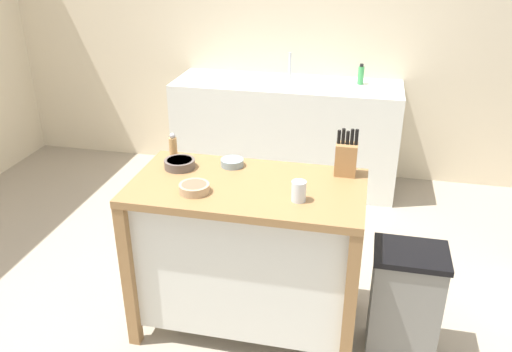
{
  "coord_description": "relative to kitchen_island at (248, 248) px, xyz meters",
  "views": [
    {
      "loc": [
        0.65,
        -2.3,
        2.05
      ],
      "look_at": [
        0.1,
        0.2,
        0.83
      ],
      "focal_mm": 36.8,
      "sensor_mm": 36.0,
      "label": 1
    }
  ],
  "objects": [
    {
      "name": "kitchen_island",
      "position": [
        0.0,
        0.0,
        0.0
      ],
      "size": [
        1.18,
        0.64,
        0.88
      ],
      "color": "olive",
      "rests_on": "ground"
    },
    {
      "name": "bowl_stoneware_deep",
      "position": [
        -0.23,
        -0.15,
        0.41
      ],
      "size": [
        0.15,
        0.15,
        0.04
      ],
      "color": "tan",
      "rests_on": "kitchen_island"
    },
    {
      "name": "knife_block",
      "position": [
        0.47,
        0.22,
        0.48
      ],
      "size": [
        0.11,
        0.09,
        0.25
      ],
      "color": "#9E7042",
      "rests_on": "kitchen_island"
    },
    {
      "name": "bowl_ceramic_small",
      "position": [
        -0.4,
        0.11,
        0.41
      ],
      "size": [
        0.16,
        0.16,
        0.05
      ],
      "color": "#564C47",
      "rests_on": "kitchen_island"
    },
    {
      "name": "pepper_grinder",
      "position": [
        -0.48,
        0.23,
        0.46
      ],
      "size": [
        0.04,
        0.04,
        0.15
      ],
      "color": "tan",
      "rests_on": "kitchen_island"
    },
    {
      "name": "bowl_ceramic_wide",
      "position": [
        -0.13,
        0.19,
        0.41
      ],
      "size": [
        0.12,
        0.12,
        0.04
      ],
      "color": "gray",
      "rests_on": "kitchen_island"
    },
    {
      "name": "sink_counter",
      "position": [
        -0.11,
        1.86,
        -0.04
      ],
      "size": [
        1.87,
        0.6,
        0.9
      ],
      "color": "silver",
      "rests_on": "ground"
    },
    {
      "name": "bottle_dish_soap",
      "position": [
        0.48,
        1.95,
        0.48
      ],
      "size": [
        0.05,
        0.05,
        0.17
      ],
      "color": "green",
      "rests_on": "sink_counter"
    },
    {
      "name": "trash_bin",
      "position": [
        0.83,
        -0.05,
        -0.18
      ],
      "size": [
        0.36,
        0.28,
        0.63
      ],
      "color": "slate",
      "rests_on": "ground"
    },
    {
      "name": "ground_plane",
      "position": [
        -0.1,
        -0.0,
        -0.49
      ],
      "size": [
        6.28,
        6.28,
        0.0
      ],
      "primitive_type": "plane",
      "color": "gray",
      "rests_on": "ground"
    },
    {
      "name": "drinking_cup",
      "position": [
        0.28,
        -0.12,
        0.44
      ],
      "size": [
        0.07,
        0.07,
        0.1
      ],
      "color": "silver",
      "rests_on": "kitchen_island"
    },
    {
      "name": "wall_back",
      "position": [
        -0.1,
        2.21,
        0.81
      ],
      "size": [
        5.28,
        0.1,
        2.6
      ],
      "primitive_type": "cube",
      "color": "beige",
      "rests_on": "ground"
    },
    {
      "name": "sink_faucet",
      "position": [
        -0.11,
        2.0,
        0.51
      ],
      "size": [
        0.02,
        0.02,
        0.22
      ],
      "color": "#B7BCC1",
      "rests_on": "sink_counter"
    }
  ]
}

